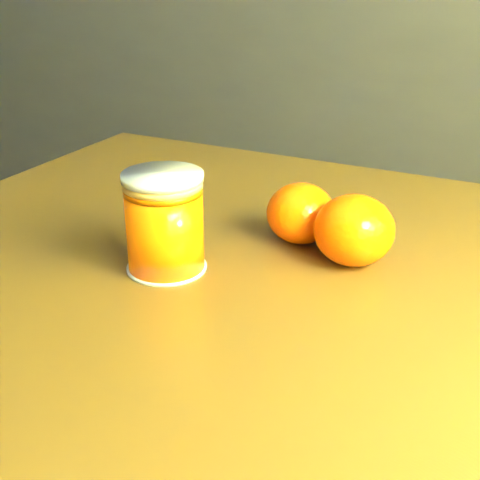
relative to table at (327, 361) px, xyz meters
The scene contains 5 objects.
kitchen_counter 1.48m from the table, 126.26° to the left, with size 3.15×0.60×0.90m, color #4F5054.
table is the anchor object (origin of this frame).
juice_glass 0.20m from the table, 150.92° to the right, with size 0.07×0.07×0.09m.
orange_front 0.13m from the table, 91.55° to the left, with size 0.07×0.07×0.06m, color #FF5D05.
orange_back 0.14m from the table, 142.09° to the left, with size 0.07×0.07×0.06m, color #FF5D05.
Camera 1 is at (1.11, -0.21, 0.95)m, focal length 50.00 mm.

